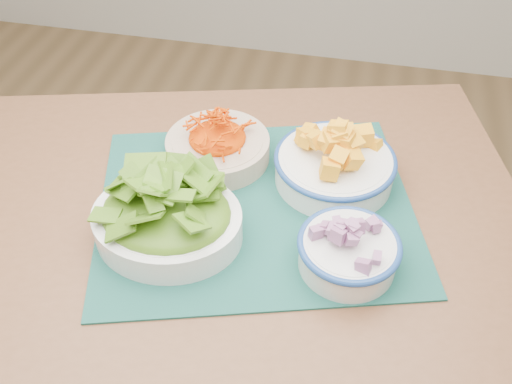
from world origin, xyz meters
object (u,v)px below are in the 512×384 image
carrot_bowl (218,143)px  table (204,259)px  squash_bowl (335,159)px  onion_bowl (349,248)px  lettuce_bowl (166,213)px  placemat (256,206)px

carrot_bowl → table: bearing=-87.1°
carrot_bowl → squash_bowl: squash_bowl is taller
onion_bowl → lettuce_bowl: bearing=-179.9°
lettuce_bowl → placemat: bearing=37.0°
table → carrot_bowl: size_ratio=5.10×
squash_bowl → onion_bowl: 0.19m
lettuce_bowl → table: bearing=58.1°
table → lettuce_bowl: size_ratio=5.23×
placemat → carrot_bowl: (-0.09, 0.10, 0.03)m
carrot_bowl → onion_bowl: bearing=-38.3°
lettuce_bowl → carrot_bowl: bearing=81.0°
lettuce_bowl → onion_bowl: size_ratio=1.32×
lettuce_bowl → onion_bowl: lettuce_bowl is taller
placemat → lettuce_bowl: 0.16m
carrot_bowl → squash_bowl: 0.21m
table → lettuce_bowl: 0.18m
carrot_bowl → onion_bowl: (0.25, -0.20, 0.01)m
onion_bowl → squash_bowl: bearing=102.8°
placemat → table: bearing=-172.8°
onion_bowl → table: bearing=167.1°
squash_bowl → placemat: bearing=-142.3°
placemat → lettuce_bowl: size_ratio=2.17×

